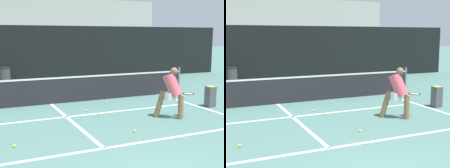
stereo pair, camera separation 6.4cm
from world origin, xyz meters
TOP-DOWN VIEW (x-y plane):
  - court_baseline_near at (0.00, 2.57)m, footprint 11.00×0.10m
  - court_service_line at (0.00, 5.45)m, footprint 8.25×0.10m
  - court_center_mark at (0.00, 4.99)m, footprint 0.10×4.83m
  - court_sideline_right at (4.51, 4.99)m, footprint 0.10×5.83m
  - net at (0.00, 7.40)m, footprint 11.09×0.09m
  - fence_back at (0.00, 12.70)m, footprint 24.00×0.06m
  - player_practicing at (2.77, 4.06)m, footprint 1.19×0.79m
  - tennis_ball_scattered_1 at (1.15, 3.32)m, footprint 0.07×0.07m
  - tennis_ball_scattered_2 at (0.76, 5.83)m, footprint 0.07×0.07m
  - tennis_ball_scattered_3 at (1.86, 6.72)m, footprint 0.07×0.07m
  - tennis_ball_scattered_4 at (0.96, 5.26)m, footprint 0.07×0.07m
  - tennis_ball_scattered_6 at (-1.76, 3.44)m, footprint 0.07×0.07m
  - ball_hopper at (4.85, 4.74)m, footprint 0.28×0.28m
  - trash_bin at (-1.09, 11.93)m, footprint 0.51×0.51m

SIDE VIEW (x-z plane):
  - court_baseline_near at x=0.00m, z-range 0.00..0.01m
  - court_service_line at x=0.00m, z-range 0.00..0.01m
  - court_center_mark at x=0.00m, z-range 0.00..0.01m
  - court_sideline_right at x=4.51m, z-range 0.00..0.01m
  - tennis_ball_scattered_1 at x=1.15m, z-range 0.00..0.07m
  - tennis_ball_scattered_2 at x=0.76m, z-range 0.00..0.07m
  - tennis_ball_scattered_3 at x=1.86m, z-range 0.00..0.07m
  - tennis_ball_scattered_4 at x=0.96m, z-range 0.00..0.07m
  - tennis_ball_scattered_6 at x=-1.76m, z-range 0.00..0.07m
  - ball_hopper at x=4.85m, z-range 0.02..0.73m
  - trash_bin at x=-1.09m, z-range 0.00..0.94m
  - net at x=0.00m, z-range -0.02..1.05m
  - player_practicing at x=2.77m, z-range 0.05..1.56m
  - fence_back at x=0.00m, z-range -0.01..2.93m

